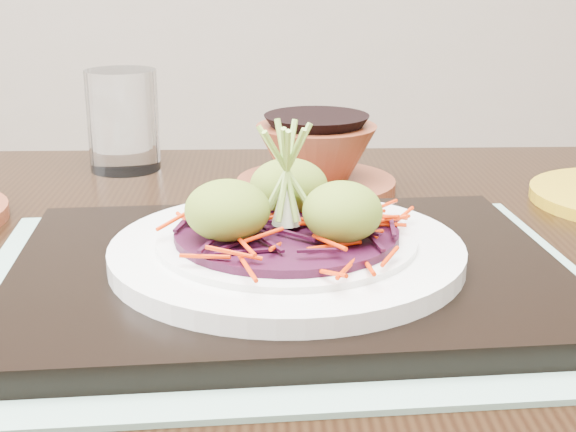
{
  "coord_description": "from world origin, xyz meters",
  "views": [
    {
      "loc": [
        0.08,
        -0.46,
        1.02
      ],
      "look_at": [
        0.05,
        0.1,
        0.84
      ],
      "focal_mm": 50.0,
      "sensor_mm": 36.0,
      "label": 1
    }
  ],
  "objects_px": {
    "water_glass": "(123,120)",
    "dining_table": "(244,397)",
    "terracotta_bowl_set": "(316,162)",
    "serving_tray": "(287,272)",
    "white_plate": "(287,250)"
  },
  "relations": [
    {
      "from": "serving_tray",
      "to": "water_glass",
      "type": "bearing_deg",
      "value": 112.34
    },
    {
      "from": "serving_tray",
      "to": "water_glass",
      "type": "relative_size",
      "value": 3.48
    },
    {
      "from": "dining_table",
      "to": "terracotta_bowl_set",
      "type": "bearing_deg",
      "value": 72.73
    },
    {
      "from": "terracotta_bowl_set",
      "to": "serving_tray",
      "type": "bearing_deg",
      "value": -94.03
    },
    {
      "from": "water_glass",
      "to": "serving_tray",
      "type": "bearing_deg",
      "value": -59.28
    },
    {
      "from": "white_plate",
      "to": "dining_table",
      "type": "bearing_deg",
      "value": 148.89
    },
    {
      "from": "serving_tray",
      "to": "terracotta_bowl_set",
      "type": "bearing_deg",
      "value": 77.59
    },
    {
      "from": "water_glass",
      "to": "terracotta_bowl_set",
      "type": "bearing_deg",
      "value": -19.79
    },
    {
      "from": "dining_table",
      "to": "white_plate",
      "type": "xyz_separation_m",
      "value": [
        0.04,
        -0.02,
        0.13
      ]
    },
    {
      "from": "white_plate",
      "to": "terracotta_bowl_set",
      "type": "xyz_separation_m",
      "value": [
        0.02,
        0.26,
        0.0
      ]
    },
    {
      "from": "water_glass",
      "to": "dining_table",
      "type": "bearing_deg",
      "value": -62.42
    },
    {
      "from": "dining_table",
      "to": "serving_tray",
      "type": "xyz_separation_m",
      "value": [
        0.04,
        -0.02,
        0.12
      ]
    },
    {
      "from": "white_plate",
      "to": "water_glass",
      "type": "xyz_separation_m",
      "value": [
        -0.2,
        0.33,
        0.03
      ]
    },
    {
      "from": "white_plate",
      "to": "water_glass",
      "type": "relative_size",
      "value": 2.26
    },
    {
      "from": "dining_table",
      "to": "serving_tray",
      "type": "bearing_deg",
      "value": -35.63
    }
  ]
}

